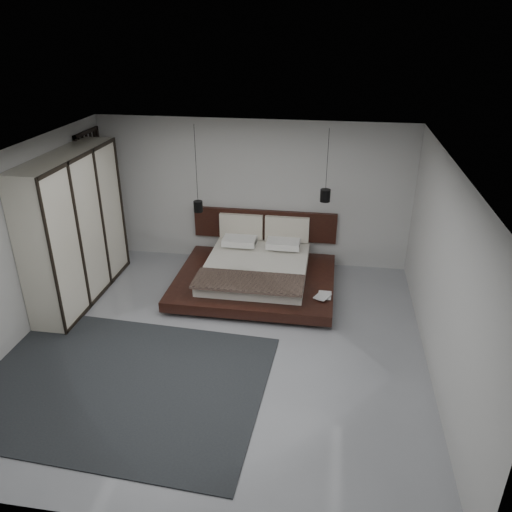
% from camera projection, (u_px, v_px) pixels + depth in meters
% --- Properties ---
extents(floor, '(6.00, 6.00, 0.00)m').
position_uv_depth(floor, '(220.00, 345.00, 7.47)').
color(floor, gray).
rests_on(floor, ground).
extents(ceiling, '(6.00, 6.00, 0.00)m').
position_uv_depth(ceiling, '(213.00, 161.00, 6.27)').
color(ceiling, white).
rests_on(ceiling, wall_back).
extents(wall_back, '(6.00, 0.00, 6.00)m').
position_uv_depth(wall_back, '(252.00, 193.00, 9.55)').
color(wall_back, '#AEAEAC').
rests_on(wall_back, floor).
extents(wall_front, '(6.00, 0.00, 6.00)m').
position_uv_depth(wall_front, '(136.00, 414.00, 4.20)').
color(wall_front, '#AEAEAC').
rests_on(wall_front, floor).
extents(wall_left, '(0.00, 6.00, 6.00)m').
position_uv_depth(wall_left, '(17.00, 247.00, 7.30)').
color(wall_left, '#AEAEAC').
rests_on(wall_left, floor).
extents(wall_right, '(0.00, 6.00, 6.00)m').
position_uv_depth(wall_right, '(443.00, 277.00, 6.45)').
color(wall_right, '#AEAEAC').
rests_on(wall_right, floor).
extents(lattice_screen, '(0.05, 0.90, 2.60)m').
position_uv_depth(lattice_screen, '(96.00, 199.00, 9.52)').
color(lattice_screen, black).
rests_on(lattice_screen, floor).
extents(bed, '(2.79, 2.40, 1.08)m').
position_uv_depth(bed, '(256.00, 271.00, 9.02)').
color(bed, black).
rests_on(bed, floor).
extents(book_lower, '(0.22, 0.29, 0.03)m').
position_uv_depth(book_lower, '(318.00, 295.00, 8.28)').
color(book_lower, '#99724C').
rests_on(book_lower, bed).
extents(book_upper, '(0.31, 0.35, 0.02)m').
position_uv_depth(book_upper, '(317.00, 294.00, 8.24)').
color(book_upper, '#99724C').
rests_on(book_upper, book_lower).
extents(pendant_left, '(0.17, 0.17, 1.59)m').
position_uv_depth(pendant_left, '(198.00, 206.00, 9.13)').
color(pendant_left, black).
rests_on(pendant_left, ceiling).
extents(pendant_right, '(0.18, 0.18, 1.27)m').
position_uv_depth(pendant_right, '(325.00, 195.00, 8.67)').
color(pendant_right, black).
rests_on(pendant_right, ceiling).
extents(wardrobe, '(0.60, 2.56, 2.51)m').
position_uv_depth(wardrobe, '(75.00, 228.00, 8.32)').
color(wardrobe, beige).
rests_on(wardrobe, floor).
extents(rug, '(4.13, 3.04, 0.02)m').
position_uv_depth(rug, '(115.00, 382.00, 6.68)').
color(rug, black).
rests_on(rug, floor).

